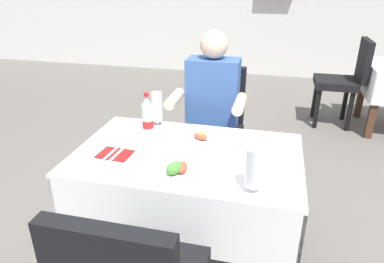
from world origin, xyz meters
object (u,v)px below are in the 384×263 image
Objects in this scene: beer_glass_left at (254,169)px; plate_far_diner at (200,138)px; background_chair_left at (345,77)px; napkin_cutlery_set at (115,154)px; seated_diner_far at (211,111)px; plate_near_camera at (179,170)px; cola_bottle_primary at (148,119)px; beer_glass_middle at (157,108)px; main_dining_table at (188,180)px; chair_far_diner_seat at (213,125)px.

plate_far_diner is at bearing 126.28° from beer_glass_left.
plate_far_diner is 2.54m from background_chair_left.
napkin_cutlery_set is at bearing -144.68° from plate_far_diner.
seated_diner_far is 0.86m from napkin_cutlery_set.
plate_near_camera is 0.39m from napkin_cutlery_set.
beer_glass_left reaches higher than plate_far_diner.
background_chair_left reaches higher than plate_far_diner.
plate_far_diner is 0.32m from cola_bottle_primary.
cola_bottle_primary reaches higher than beer_glass_middle.
main_dining_table is at bearing -48.85° from beer_glass_middle.
background_chair_left reaches higher than beer_glass_left.
cola_bottle_primary is at bearing -116.04° from seated_diner_far.
beer_glass_left is 0.76m from napkin_cutlery_set.
cola_bottle_primary is (0.01, -0.19, 0.01)m from beer_glass_middle.
chair_far_diner_seat reaches higher than napkin_cutlery_set.
seated_diner_far is at bearing 110.90° from beer_glass_left.
plate_near_camera is at bearing -92.82° from plate_far_diner.
cola_bottle_primary reaches higher than beer_glass_left.
beer_glass_left is at bearing -12.19° from plate_near_camera.
main_dining_table is 0.68m from seated_diner_far.
beer_glass_middle is 0.78× the size of cola_bottle_primary.
seated_diner_far is 5.16× the size of plate_near_camera.
main_dining_table is 0.29m from plate_near_camera.
background_chair_left reaches higher than main_dining_table.
plate_near_camera is at bearing -113.71° from background_chair_left.
beer_glass_middle is 0.22× the size of background_chair_left.
main_dining_table is 1.24× the size of background_chair_left.
chair_far_diner_seat is at bearing 92.75° from plate_far_diner.
main_dining_table is 4.91× the size of plate_near_camera.
seated_diner_far is 2.12m from background_chair_left.
plate_far_diner is 0.49m from napkin_cutlery_set.
plate_near_camera reaches higher than main_dining_table.
beer_glass_middle reaches higher than plate_far_diner.
cola_bottle_primary reaches higher than napkin_cutlery_set.
cola_bottle_primary is (-0.27, -0.54, 0.13)m from seated_diner_far.
seated_diner_far reaches higher than main_dining_table.
chair_far_diner_seat is at bearing 108.95° from beer_glass_left.
plate_far_diner is at bearing 8.77° from cola_bottle_primary.
plate_far_diner is 1.29× the size of napkin_cutlery_set.
main_dining_table is 4.36× the size of cola_bottle_primary.
main_dining_table is 0.95× the size of seated_diner_far.
napkin_cutlery_set is at bearing -121.20° from background_chair_left.
napkin_cutlery_set is at bearing 166.38° from beer_glass_left.
beer_glass_left is at bearing -43.47° from beer_glass_middle.
napkin_cutlery_set is (-0.38, 0.10, -0.02)m from plate_near_camera.
background_chair_left is (1.17, 2.42, 0.00)m from main_dining_table.
beer_glass_middle is at bearing -124.45° from background_chair_left.
plate_near_camera is at bearing 167.81° from beer_glass_left.
seated_diner_far is at bearing -123.61° from background_chair_left.
main_dining_table is at bearing -90.00° from chair_far_diner_seat.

